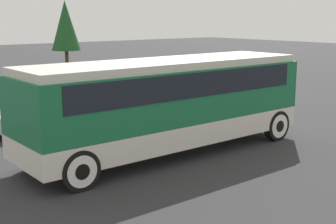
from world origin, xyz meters
TOP-DOWN VIEW (x-y plane):
  - ground_plane at (0.00, 0.00)m, footprint 120.00×120.00m
  - tour_bus at (0.10, 0.00)m, footprint 9.41×2.63m
  - parked_car_near at (4.97, 7.66)m, footprint 4.71×1.94m
  - tree_right at (8.66, 23.65)m, footprint 2.31×2.31m

SIDE VIEW (x-z plane):
  - ground_plane at x=0.00m, z-range 0.00..0.00m
  - parked_car_near at x=4.97m, z-range 0.00..1.42m
  - tour_bus at x=0.10m, z-range 0.30..3.20m
  - tree_right at x=8.66m, z-range 0.74..6.21m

